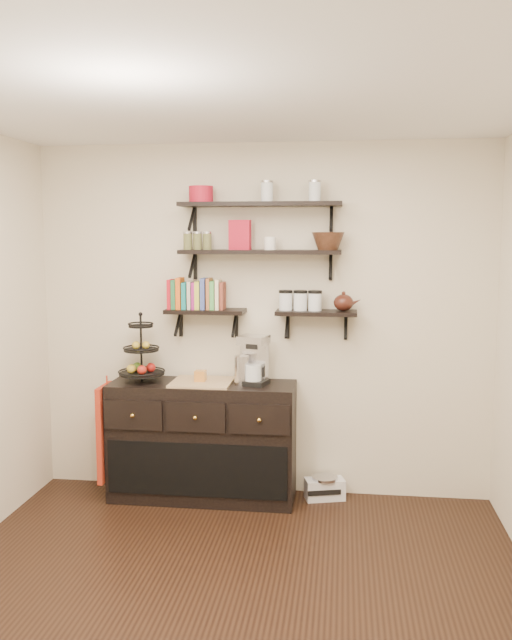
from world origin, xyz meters
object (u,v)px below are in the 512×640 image
object	(u,v)px
fruit_stand	(142,359)
coffee_maker	(254,361)
sideboard	(203,441)
radio	(325,488)

from	to	relation	value
fruit_stand	coffee_maker	bearing A→B (deg)	1.44
sideboard	fruit_stand	bearing A→B (deg)	179.55
radio	sideboard	bearing A→B (deg)	169.85
coffee_maker	sideboard	bearing A→B (deg)	-161.07
sideboard	radio	world-z (taller)	sideboard
fruit_stand	coffee_maker	size ratio (longest dim) A/B	1.37
radio	fruit_stand	bearing A→B (deg)	167.85
sideboard	coffee_maker	world-z (taller)	coffee_maker
fruit_stand	coffee_maker	world-z (taller)	fruit_stand
coffee_maker	fruit_stand	bearing A→B (deg)	-163.31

